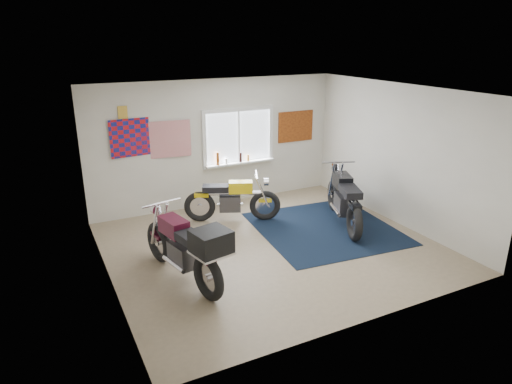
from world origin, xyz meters
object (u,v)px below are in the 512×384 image
navy_rug (325,228)px  maroon_tourer (187,248)px  black_chrome_bike (344,200)px  yellow_triumph (232,200)px

navy_rug → maroon_tourer: bearing=-165.9°
black_chrome_bike → maroon_tourer: black_chrome_bike is taller
navy_rug → yellow_triumph: yellow_triumph is taller
navy_rug → yellow_triumph: (-1.43, 1.19, 0.42)m
black_chrome_bike → navy_rug: bearing=117.7°
yellow_triumph → maroon_tourer: (-1.58, -1.95, 0.14)m
yellow_triumph → navy_rug: bearing=-15.6°
yellow_triumph → maroon_tourer: bearing=-105.1°
maroon_tourer → navy_rug: bearing=-87.8°
black_chrome_bike → maroon_tourer: size_ratio=0.97×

